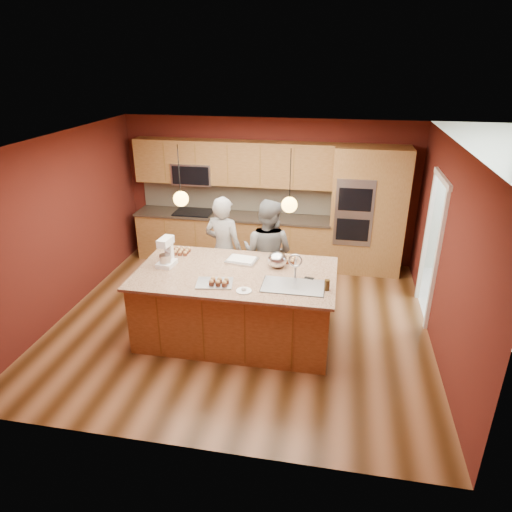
% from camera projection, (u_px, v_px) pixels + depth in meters
% --- Properties ---
extents(floor, '(5.50, 5.50, 0.00)m').
position_uv_depth(floor, '(242.00, 321.00, 6.95)').
color(floor, '#3E230E').
rests_on(floor, ground).
extents(ceiling, '(5.50, 5.50, 0.00)m').
position_uv_depth(ceiling, '(239.00, 141.00, 5.86)').
color(ceiling, white).
rests_on(ceiling, ground).
extents(wall_back, '(5.50, 0.00, 5.50)m').
position_uv_depth(wall_back, '(268.00, 191.00, 8.66)').
color(wall_back, '#4E1812').
rests_on(wall_back, ground).
extents(wall_front, '(5.50, 0.00, 5.50)m').
position_uv_depth(wall_front, '(182.00, 338.00, 4.16)').
color(wall_front, '#4E1812').
rests_on(wall_front, ground).
extents(wall_left, '(0.00, 5.00, 5.00)m').
position_uv_depth(wall_left, '(62.00, 226.00, 6.87)').
color(wall_left, '#4E1812').
rests_on(wall_left, ground).
extents(wall_right, '(0.00, 5.00, 5.00)m').
position_uv_depth(wall_right, '(446.00, 253.00, 5.95)').
color(wall_right, '#4E1812').
rests_on(wall_right, ground).
extents(cabinet_run, '(3.74, 0.64, 2.30)m').
position_uv_depth(cabinet_run, '(231.00, 211.00, 8.69)').
color(cabinet_run, brown).
rests_on(cabinet_run, floor).
extents(oven_column, '(1.30, 0.62, 2.30)m').
position_uv_depth(oven_column, '(367.00, 212.00, 8.16)').
color(oven_column, brown).
rests_on(oven_column, floor).
extents(doorway_trim, '(0.08, 1.11, 2.20)m').
position_uv_depth(doorway_trim, '(431.00, 250.00, 6.79)').
color(doorway_trim, white).
rests_on(doorway_trim, wall_right).
extents(pendant_left, '(0.20, 0.20, 0.80)m').
position_uv_depth(pendant_left, '(181.00, 199.00, 5.93)').
color(pendant_left, black).
rests_on(pendant_left, ceiling).
extents(pendant_right, '(0.20, 0.20, 0.80)m').
position_uv_depth(pendant_right, '(289.00, 205.00, 5.70)').
color(pendant_right, black).
rests_on(pendant_right, ceiling).
extents(island, '(2.72, 1.52, 1.38)m').
position_uv_depth(island, '(237.00, 304.00, 6.41)').
color(island, brown).
rests_on(island, floor).
extents(person_left, '(0.72, 0.56, 1.76)m').
position_uv_depth(person_left, '(224.00, 250.00, 7.25)').
color(person_left, black).
rests_on(person_left, floor).
extents(person_right, '(0.99, 0.86, 1.75)m').
position_uv_depth(person_right, '(268.00, 253.00, 7.13)').
color(person_right, slate).
rests_on(person_right, floor).
extents(stand_mixer, '(0.24, 0.32, 0.41)m').
position_uv_depth(stand_mixer, '(166.00, 254.00, 6.36)').
color(stand_mixer, white).
rests_on(stand_mixer, island).
extents(sheet_cake, '(0.46, 0.37, 0.05)m').
position_uv_depth(sheet_cake, '(242.00, 260.00, 6.53)').
color(sheet_cake, silver).
rests_on(sheet_cake, island).
extents(cooling_rack, '(0.51, 0.40, 0.02)m').
position_uv_depth(cooling_rack, '(214.00, 283.00, 5.90)').
color(cooling_rack, '#9EA1A5').
rests_on(cooling_rack, island).
extents(mixing_bowl, '(0.27, 0.27, 0.23)m').
position_uv_depth(mixing_bowl, '(277.00, 260.00, 6.33)').
color(mixing_bowl, silver).
rests_on(mixing_bowl, island).
extents(plate, '(0.20, 0.20, 0.01)m').
position_uv_depth(plate, '(244.00, 291.00, 5.71)').
color(plate, white).
rests_on(plate, island).
extents(tumbler, '(0.07, 0.07, 0.14)m').
position_uv_depth(tumbler, '(327.00, 285.00, 5.72)').
color(tumbler, '#392810').
rests_on(tumbler, island).
extents(phone, '(0.14, 0.09, 0.01)m').
position_uv_depth(phone, '(309.00, 278.00, 6.03)').
color(phone, black).
rests_on(phone, island).
extents(cupcakes_left, '(0.32, 0.24, 0.07)m').
position_uv_depth(cupcakes_left, '(179.00, 251.00, 6.81)').
color(cupcakes_left, '#B2834C').
rests_on(cupcakes_left, island).
extents(cupcakes_rack, '(0.26, 0.17, 0.08)m').
position_uv_depth(cupcakes_rack, '(219.00, 282.00, 5.84)').
color(cupcakes_rack, '#B2834C').
rests_on(cupcakes_rack, island).
extents(cupcakes_right, '(0.23, 0.23, 0.07)m').
position_uv_depth(cupcakes_right, '(288.00, 259.00, 6.53)').
color(cupcakes_right, '#B2834C').
rests_on(cupcakes_right, island).
extents(dryer, '(0.81, 0.82, 1.08)m').
position_uv_depth(dryer, '(512.00, 267.00, 7.45)').
color(dryer, white).
rests_on(dryer, floor).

